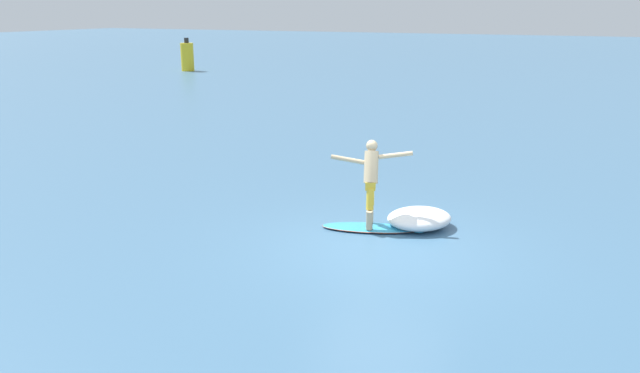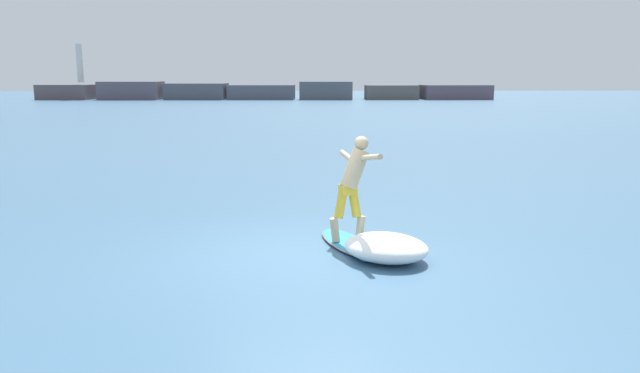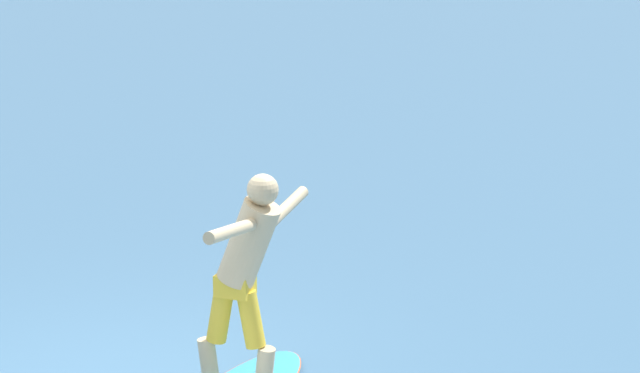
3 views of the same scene
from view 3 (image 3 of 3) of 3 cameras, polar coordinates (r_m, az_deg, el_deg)
name	(u,v)px [view 3 (image 3 of 3)]	position (r m, az deg, el deg)	size (l,w,h in m)	color
surfer	(246,266)	(10.95, -2.79, -2.99)	(0.80, 1.57, 1.72)	tan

